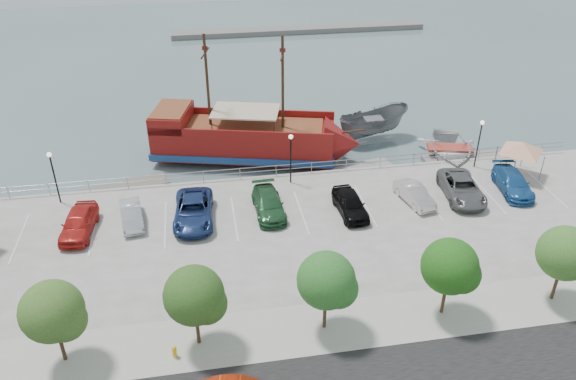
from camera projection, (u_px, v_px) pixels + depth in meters
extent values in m
plane|color=#516266|center=(306.00, 238.00, 40.80)|extent=(160.00, 160.00, 0.00)
cube|color=#A6A18E|center=(341.00, 325.00, 31.80)|extent=(100.00, 4.00, 0.05)
cylinder|color=gray|center=(288.00, 165.00, 46.42)|extent=(50.00, 0.06, 0.06)
cylinder|color=gray|center=(288.00, 169.00, 46.62)|extent=(50.00, 0.06, 0.06)
cube|color=slate|center=(300.00, 30.00, 88.68)|extent=(40.00, 3.00, 0.80)
cube|color=maroon|center=(244.00, 140.00, 50.62)|extent=(16.75, 8.90, 2.60)
cube|color=navy|center=(245.00, 148.00, 51.06)|extent=(17.11, 9.26, 0.60)
cone|color=maroon|center=(342.00, 144.00, 49.98)|extent=(4.31, 5.46, 4.80)
cube|color=maroon|center=(172.00, 117.00, 50.08)|extent=(4.17, 5.60, 1.40)
cube|color=brown|center=(171.00, 109.00, 49.70)|extent=(3.88, 5.16, 0.12)
cube|color=brown|center=(249.00, 126.00, 49.90)|extent=(13.69, 7.56, 0.15)
cube|color=maroon|center=(248.00, 113.00, 51.84)|extent=(15.53, 4.25, 0.70)
cube|color=maroon|center=(239.00, 134.00, 47.73)|extent=(15.53, 4.25, 0.70)
cylinder|color=#382111|center=(283.00, 84.00, 47.61)|extent=(0.29, 0.29, 8.20)
cylinder|color=#382111|center=(207.00, 82.00, 48.09)|extent=(0.29, 0.29, 8.20)
cylinder|color=#382111|center=(283.00, 55.00, 46.34)|extent=(0.90, 2.94, 0.14)
cylinder|color=#382111|center=(205.00, 53.00, 46.82)|extent=(0.90, 2.94, 0.14)
cube|color=beige|center=(245.00, 111.00, 49.18)|extent=(6.58, 5.15, 0.12)
cylinder|color=#382111|center=(351.00, 132.00, 49.31)|extent=(2.45, 0.79, 0.59)
imported|color=slate|center=(373.00, 126.00, 54.36)|extent=(8.00, 4.68, 2.91)
imported|color=silver|center=(449.00, 151.00, 51.16)|extent=(7.16, 8.70, 1.57)
cube|color=#6B675C|center=(124.00, 189.00, 46.51)|extent=(7.53, 4.12, 0.41)
cube|color=gray|center=(358.00, 169.00, 49.46)|extent=(6.43, 3.28, 0.35)
cube|color=gray|center=(465.00, 160.00, 50.91)|extent=(7.57, 2.31, 0.43)
cylinder|color=slate|center=(495.00, 158.00, 47.13)|extent=(0.07, 0.07, 2.21)
cylinder|color=slate|center=(523.00, 155.00, 47.66)|extent=(0.07, 0.07, 2.21)
cylinder|color=slate|center=(513.00, 172.00, 44.95)|extent=(0.07, 0.07, 2.21)
cylinder|color=slate|center=(542.00, 169.00, 45.48)|extent=(0.07, 0.07, 2.21)
pyramid|color=silver|center=(523.00, 142.00, 45.31)|extent=(4.49, 4.49, 0.90)
cylinder|color=yellow|center=(175.00, 353.00, 29.62)|extent=(0.24, 0.24, 0.60)
sphere|color=yellow|center=(174.00, 348.00, 29.46)|extent=(0.26, 0.26, 0.26)
cylinder|color=black|center=(55.00, 180.00, 42.15)|extent=(0.12, 0.12, 4.00)
sphere|color=#FFF2CC|center=(49.00, 155.00, 41.08)|extent=(0.36, 0.36, 0.36)
cylinder|color=black|center=(291.00, 161.00, 44.78)|extent=(0.12, 0.12, 4.00)
sphere|color=#FFF2CC|center=(291.00, 137.00, 43.71)|extent=(0.36, 0.36, 0.36)
cylinder|color=black|center=(478.00, 146.00, 47.12)|extent=(0.12, 0.12, 4.00)
sphere|color=#FFF2CC|center=(482.00, 123.00, 46.05)|extent=(0.36, 0.36, 0.36)
cylinder|color=#473321|center=(61.00, 345.00, 29.06)|extent=(0.20, 0.20, 2.20)
sphere|color=#375821|center=(52.00, 311.00, 27.88)|extent=(3.20, 3.20, 3.20)
sphere|color=#375821|center=(65.00, 320.00, 27.92)|extent=(2.20, 2.20, 2.20)
cylinder|color=#473321|center=(198.00, 328.00, 30.08)|extent=(0.20, 0.20, 2.20)
sphere|color=#2A4C1A|center=(194.00, 295.00, 28.91)|extent=(3.20, 3.20, 3.20)
sphere|color=#2A4C1A|center=(206.00, 304.00, 28.94)|extent=(2.20, 2.20, 2.20)
cylinder|color=#473321|center=(325.00, 312.00, 31.10)|extent=(0.20, 0.20, 2.20)
sphere|color=#275C22|center=(326.00, 280.00, 29.93)|extent=(3.20, 3.20, 3.20)
sphere|color=#275C22|center=(338.00, 288.00, 29.97)|extent=(2.20, 2.20, 2.20)
cylinder|color=#473321|center=(444.00, 298.00, 32.13)|extent=(0.20, 0.20, 2.20)
sphere|color=#1D5014|center=(450.00, 266.00, 30.96)|extent=(3.20, 3.20, 3.20)
sphere|color=#1D5014|center=(461.00, 274.00, 30.99)|extent=(2.20, 2.20, 2.20)
cylinder|color=#473321|center=(556.00, 284.00, 33.15)|extent=(0.20, 0.20, 2.20)
sphere|color=#356023|center=(565.00, 253.00, 31.98)|extent=(3.20, 3.20, 3.20)
sphere|color=#356023|center=(576.00, 261.00, 32.02)|extent=(2.20, 2.20, 2.20)
imported|color=red|center=(79.00, 223.00, 39.25)|extent=(2.51, 5.11, 1.68)
imported|color=#B9BEC2|center=(132.00, 215.00, 40.38)|extent=(2.02, 4.32, 1.37)
imported|color=navy|center=(194.00, 211.00, 40.60)|extent=(3.11, 6.09, 1.65)
imported|color=#25562F|center=(269.00, 204.00, 41.53)|extent=(2.24, 5.19, 1.49)
imported|color=black|center=(350.00, 204.00, 41.49)|extent=(2.11, 4.74, 1.59)
imported|color=beige|center=(415.00, 195.00, 42.82)|extent=(2.27, 4.36, 1.37)
imported|color=slate|center=(462.00, 188.00, 43.44)|extent=(3.29, 5.97, 1.58)
imported|color=#215897|center=(513.00, 183.00, 44.25)|extent=(2.85, 5.45, 1.51)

